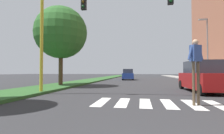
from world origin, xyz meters
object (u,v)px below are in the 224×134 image
traffic_light_gantry (83,16)px  pedestrian_performer (196,61)px  tree_mid (61,33)px  sedan_midblock (128,75)px  street_lamp_right (207,44)px  suv_crossing (204,77)px

traffic_light_gantry → pedestrian_performer: bearing=-22.3°
tree_mid → sedan_midblock: (4.98, 13.15, -3.95)m
traffic_light_gantry → sedan_midblock: (1.16, 18.34, -3.55)m
traffic_light_gantry → sedan_midblock: size_ratio=2.05×
traffic_light_gantry → street_lamp_right: bearing=49.9°
pedestrian_performer → traffic_light_gantry: bearing=157.7°
suv_crossing → sedan_midblock: bearing=110.7°
tree_mid → street_lamp_right: street_lamp_right is taller
tree_mid → street_lamp_right: bearing=27.8°
traffic_light_gantry → suv_crossing: size_ratio=1.81×
tree_mid → sedan_midblock: bearing=69.3°
sedan_midblock → traffic_light_gantry: bearing=-93.6°
pedestrian_performer → suv_crossing: (1.87, 4.78, -0.73)m
suv_crossing → pedestrian_performer: bearing=-111.4°
street_lamp_right → sedan_midblock: 11.77m
tree_mid → traffic_light_gantry: tree_mid is taller
tree_mid → traffic_light_gantry: (3.82, -5.19, -0.39)m
tree_mid → suv_crossing: (10.90, -2.55, -3.81)m
traffic_light_gantry → street_lamp_right: 16.94m
pedestrian_performer → suv_crossing: pedestrian_performer is taller
sedan_midblock → pedestrian_performer: bearing=-78.8°
pedestrian_performer → suv_crossing: size_ratio=0.53×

